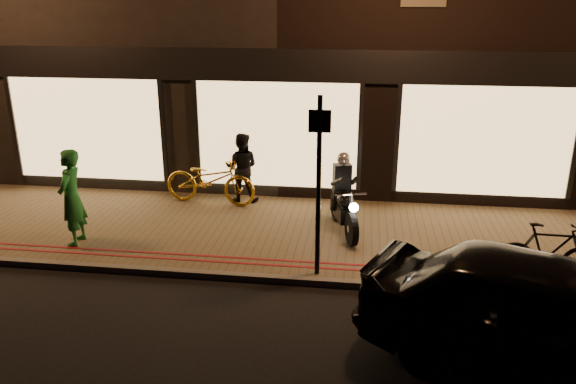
# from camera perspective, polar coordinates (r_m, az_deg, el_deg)

# --- Properties ---
(ground) EXTENTS (90.00, 90.00, 0.00)m
(ground) POSITION_cam_1_polar(r_m,az_deg,el_deg) (9.57, -4.70, -9.08)
(ground) COLOR black
(ground) RESTS_ON ground
(sidewalk) EXTENTS (50.00, 4.00, 0.12)m
(sidewalk) POSITION_cam_1_polar(r_m,az_deg,el_deg) (11.32, -2.56, -4.11)
(sidewalk) COLOR brown
(sidewalk) RESTS_ON ground
(kerb_stone) EXTENTS (50.00, 0.14, 0.12)m
(kerb_stone) POSITION_cam_1_polar(r_m,az_deg,el_deg) (9.59, -4.65, -8.62)
(kerb_stone) COLOR #59544C
(kerb_stone) RESTS_ON ground
(red_kerb_lines) EXTENTS (50.00, 0.26, 0.01)m
(red_kerb_lines) POSITION_cam_1_polar(r_m,az_deg,el_deg) (9.99, -4.05, -6.99)
(red_kerb_lines) COLOR maroon
(red_kerb_lines) RESTS_ON sidewalk
(building_row) EXTENTS (48.00, 10.11, 8.50)m
(building_row) POSITION_cam_1_polar(r_m,az_deg,el_deg) (17.34, 1.53, 18.14)
(building_row) COLOR black
(building_row) RESTS_ON ground
(motorcycle) EXTENTS (0.75, 1.90, 1.59)m
(motorcycle) POSITION_cam_1_polar(r_m,az_deg,el_deg) (11.06, 5.67, -0.98)
(motorcycle) COLOR black
(motorcycle) RESTS_ON sidewalk
(sign_post) EXTENTS (0.35, 0.08, 3.00)m
(sign_post) POSITION_cam_1_polar(r_m,az_deg,el_deg) (8.93, 3.13, 1.38)
(sign_post) COLOR black
(sign_post) RESTS_ON sidewalk
(bicycle_gold) EXTENTS (2.19, 1.01, 1.11)m
(bicycle_gold) POSITION_cam_1_polar(r_m,az_deg,el_deg) (12.66, -7.91, 1.23)
(bicycle_gold) COLOR gold
(bicycle_gold) RESTS_ON sidewalk
(bicycle_dark) EXTENTS (1.68, 0.53, 1.00)m
(bicycle_dark) POSITION_cam_1_polar(r_m,az_deg,el_deg) (10.03, 24.95, -5.60)
(bicycle_dark) COLOR black
(bicycle_dark) RESTS_ON sidewalk
(person_green) EXTENTS (0.48, 0.69, 1.83)m
(person_green) POSITION_cam_1_polar(r_m,az_deg,el_deg) (11.08, -21.14, -0.53)
(person_green) COLOR #1E712C
(person_green) RESTS_ON sidewalk
(person_dark) EXTENTS (0.78, 0.62, 1.58)m
(person_dark) POSITION_cam_1_polar(r_m,az_deg,el_deg) (12.69, -4.74, 2.50)
(person_dark) COLOR black
(person_dark) RESTS_ON sidewalk
(parked_car) EXTENTS (5.05, 3.60, 1.60)m
(parked_car) POSITION_cam_1_polar(r_m,az_deg,el_deg) (7.70, 25.16, -11.65)
(parked_car) COLOR black
(parked_car) RESTS_ON ground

